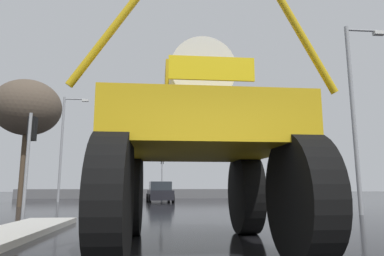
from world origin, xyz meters
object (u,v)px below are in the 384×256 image
traffic_signal_near_right (314,142)px  traffic_signal_far_right (100,165)px  streetlight_near_right (356,106)px  streetlight_far_left (64,142)px  traffic_signal_far_left (162,166)px  bare_tree_left (27,108)px  sedan_ahead (160,192)px  traffic_signal_near_left (31,142)px  oversize_sprayer (197,147)px

traffic_signal_near_right → traffic_signal_far_right: 20.34m
streetlight_near_right → streetlight_far_left: size_ratio=1.02×
traffic_signal_far_left → bare_tree_left: 12.10m
traffic_signal_far_left → streetlight_near_right: size_ratio=0.49×
traffic_signal_far_left → sedan_ahead: bearing=-92.8°
traffic_signal_far_left → streetlight_near_right: (8.30, -15.72, 1.65)m
sedan_ahead → streetlight_near_right: bearing=-152.4°
traffic_signal_near_left → traffic_signal_near_right: 10.22m
oversize_sprayer → streetlight_far_left: bearing=21.9°
streetlight_near_right → traffic_signal_near_right: bearing=-150.7°
sedan_ahead → bare_tree_left: size_ratio=0.56×
oversize_sprayer → sedan_ahead: 19.83m
streetlight_near_right → bare_tree_left: (-16.54, 7.37, 1.30)m
sedan_ahead → traffic_signal_far_left: size_ratio=1.06×
oversize_sprayer → streetlight_far_left: (-8.30, 20.08, 2.58)m
traffic_signal_near_right → streetlight_far_left: bearing=132.1°
traffic_signal_near_left → streetlight_far_left: (-3.03, 14.70, 1.84)m
oversize_sprayer → sedan_ahead: size_ratio=1.28×
traffic_signal_near_left → streetlight_near_right: (12.88, 1.49, 1.89)m
traffic_signal_far_left → oversize_sprayer: bearing=-88.2°
sedan_ahead → streetlight_near_right: 15.89m
traffic_signal_near_left → bare_tree_left: size_ratio=0.48×
traffic_signal_near_right → streetlight_far_left: 19.87m
traffic_signal_far_left → traffic_signal_far_right: size_ratio=1.00×
streetlight_far_left → bare_tree_left: bearing=-96.2°
sedan_ahead → traffic_signal_near_right: size_ratio=1.11×
streetlight_near_right → bare_tree_left: streetlight_near_right is taller
traffic_signal_near_left → streetlight_near_right: 13.10m
traffic_signal_near_left → streetlight_near_right: size_ratio=0.45×
traffic_signal_near_left → sedan_ahead: bearing=72.9°
traffic_signal_near_right → bare_tree_left: (-13.89, 8.85, 3.09)m
traffic_signal_far_left → streetlight_near_right: 17.86m
oversize_sprayer → traffic_signal_far_left: oversize_sprayer is taller
oversize_sprayer → traffic_signal_far_right: 23.37m
sedan_ahead → traffic_signal_far_right: traffic_signal_far_right is taller
streetlight_near_right → streetlight_far_left: (-15.91, 13.21, -0.05)m
sedan_ahead → streetlight_near_right: streetlight_near_right is taller
oversize_sprayer → sedan_ahead: (-0.84, 19.77, -1.22)m
bare_tree_left → streetlight_near_right: bearing=-24.0°
traffic_signal_near_left → bare_tree_left: 10.10m
traffic_signal_near_left → traffic_signal_near_right: size_ratio=0.96×
traffic_signal_far_left → streetlight_far_left: (-7.61, -2.51, 1.60)m
traffic_signal_far_left → streetlight_far_left: streetlight_far_left is taller
traffic_signal_near_right → traffic_signal_near_left: bearing=180.0°
oversize_sprayer → traffic_signal_far_left: bearing=1.2°
sedan_ahead → streetlight_near_right: size_ratio=0.51×
oversize_sprayer → traffic_signal_far_left: (-0.70, 22.59, 0.99)m
streetlight_near_right → bare_tree_left: bearing=156.0°
traffic_signal_far_left → streetlight_far_left: 8.17m
oversize_sprayer → sedan_ahead: bearing=1.9°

